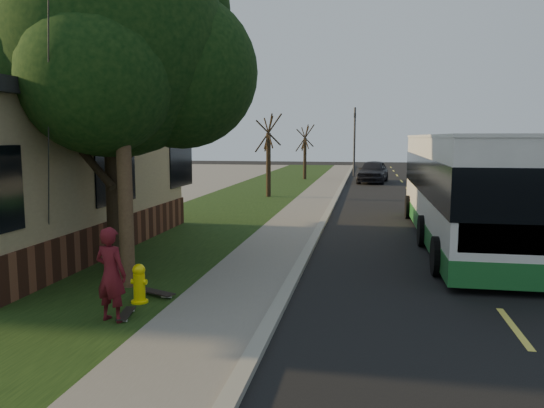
% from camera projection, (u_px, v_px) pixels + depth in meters
% --- Properties ---
extents(ground, '(120.00, 120.00, 0.00)m').
position_uv_depth(ground, '(276.00, 314.00, 9.48)').
color(ground, black).
rests_on(ground, ground).
extents(road, '(8.00, 80.00, 0.01)m').
position_uv_depth(road, '(437.00, 228.00, 18.54)').
color(road, black).
rests_on(road, ground).
extents(curb, '(0.25, 80.00, 0.12)m').
position_uv_depth(curb, '(323.00, 223.00, 19.23)').
color(curb, gray).
rests_on(curb, ground).
extents(sidewalk, '(2.00, 80.00, 0.08)m').
position_uv_depth(sidewalk, '(295.00, 223.00, 19.41)').
color(sidewalk, slate).
rests_on(sidewalk, ground).
extents(grass_verge, '(5.00, 80.00, 0.07)m').
position_uv_depth(grass_verge, '(204.00, 220.00, 20.03)').
color(grass_verge, black).
rests_on(grass_verge, ground).
extents(fire_hydrant, '(0.32, 0.32, 0.74)m').
position_uv_depth(fire_hydrant, '(139.00, 284.00, 9.88)').
color(fire_hydrant, '#FFE70D').
rests_on(fire_hydrant, grass_verge).
extents(utility_pole, '(2.86, 3.21, 9.07)m').
position_uv_depth(utility_pole, '(120.00, 61.00, 10.45)').
color(utility_pole, '#473321').
rests_on(utility_pole, ground).
extents(leafy_tree, '(6.30, 6.00, 7.80)m').
position_uv_depth(leafy_tree, '(117.00, 49.00, 12.15)').
color(leafy_tree, black).
rests_on(leafy_tree, grass_verge).
extents(bare_tree_near, '(1.38, 1.21, 4.31)m').
position_uv_depth(bare_tree_near, '(268.00, 157.00, 27.40)').
color(bare_tree_near, black).
rests_on(bare_tree_near, grass_verge).
extents(bare_tree_far, '(1.38, 1.21, 4.03)m').
position_uv_depth(bare_tree_far, '(305.00, 153.00, 39.05)').
color(bare_tree_far, black).
rests_on(bare_tree_far, grass_verge).
extents(traffic_signal, '(0.18, 0.22, 5.50)m').
position_uv_depth(traffic_signal, '(355.00, 137.00, 42.19)').
color(traffic_signal, '#2D2D30').
rests_on(traffic_signal, ground).
extents(transit_bus, '(2.74, 11.89, 3.22)m').
position_uv_depth(transit_bus, '(464.00, 185.00, 15.91)').
color(transit_bus, silver).
rests_on(transit_bus, ground).
extents(skateboarder, '(0.66, 0.51, 1.61)m').
position_uv_depth(skateboarder, '(111.00, 274.00, 8.84)').
color(skateboarder, '#541018').
rests_on(skateboarder, grass_verge).
extents(skateboard_main, '(0.32, 0.74, 0.07)m').
position_uv_depth(skateboard_main, '(126.00, 314.00, 9.14)').
color(skateboard_main, black).
rests_on(skateboard_main, grass_verge).
extents(skateboard_spare, '(0.92, 0.57, 0.08)m').
position_uv_depth(skateboard_spare, '(155.00, 292.00, 10.37)').
color(skateboard_spare, black).
rests_on(skateboard_spare, grass_verge).
extents(dumpster, '(1.84, 1.63, 1.36)m').
position_uv_depth(dumpster, '(49.00, 225.00, 14.72)').
color(dumpster, '#13311A').
rests_on(dumpster, building_lot).
extents(distant_car, '(2.43, 4.81, 1.57)m').
position_uv_depth(distant_car, '(373.00, 171.00, 36.94)').
color(distant_car, black).
rests_on(distant_car, ground).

